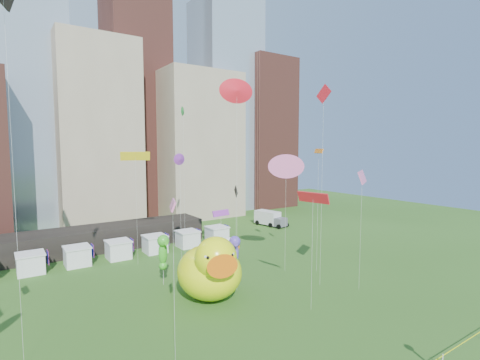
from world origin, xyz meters
TOP-DOWN VIEW (x-y plane):
  - skyline at (2.25, 61.06)m, footprint 101.00×23.00m
  - crane_right at (30.89, 64.00)m, footprint 23.00×1.00m
  - pavilion at (-4.00, 42.00)m, footprint 38.00×6.00m
  - vendor_tents at (1.02, 36.00)m, footprint 33.24×2.80m
  - big_duck at (4.66, 18.00)m, footprint 7.82×9.19m
  - small_duck at (11.25, 26.48)m, footprint 4.21×4.94m
  - seahorse_green at (2.33, 23.96)m, footprint 1.33×1.64m
  - seahorse_purple at (8.26, 19.27)m, footprint 1.57×1.74m
  - box_truck at (30.08, 40.46)m, footprint 3.49×6.58m
  - kite_0 at (15.98, 14.64)m, footprint 0.11×1.97m
  - kite_1 at (18.32, 11.48)m, footprint 3.78×2.65m
  - kite_7 at (4.94, 25.16)m, footprint 1.20×0.74m
  - kite_8 at (7.93, 18.40)m, footprint 2.43×0.62m
  - kite_9 at (-2.75, 9.73)m, footprint 1.01×1.98m
  - kite_10 at (16.06, 30.76)m, footprint 0.57×1.71m
  - kite_11 at (8.99, 32.66)m, footprint 0.86×1.04m
  - kite_12 at (2.28, 32.11)m, footprint 3.46×1.44m
  - kite_14 at (18.90, 17.91)m, footprint 0.81×1.72m
  - kite_15 at (5.63, 17.70)m, footprint 1.90×0.56m
  - kite_16 at (11.01, 11.03)m, footprint 1.01×3.11m
  - kite_17 at (15.91, 20.12)m, footprint 2.36×2.03m

SIDE VIEW (x-z plane):
  - vendor_tents at x=1.02m, z-range -0.09..2.31m
  - box_truck at x=30.08m, z-range 0.04..2.69m
  - pavilion at x=-4.00m, z-range 0.00..3.20m
  - small_duck at x=11.25m, z-range -0.14..3.36m
  - big_duck at x=4.66m, z-range -0.27..6.26m
  - seahorse_green at x=2.33m, z-range 1.15..6.58m
  - seahorse_purple at x=8.26m, z-range 1.25..6.69m
  - kite_10 at x=16.06m, z-range 3.55..12.79m
  - kite_15 at x=5.63m, z-range 3.95..12.57m
  - kite_16 at x=11.01m, z-range 4.81..15.44m
  - kite_9 at x=-2.75m, z-range 5.20..16.44m
  - kite_1 at x=18.32m, z-range 5.46..17.68m
  - kite_17 at x=15.91m, z-range 5.48..19.22m
  - kite_7 at x=4.94m, z-range 6.22..20.09m
  - kite_12 at x=2.28m, z-range 6.43..20.44m
  - kite_14 at x=18.90m, z-range 6.70..21.09m
  - kite_11 at x=8.99m, z-range 9.12..29.01m
  - kite_0 at x=15.98m, z-range 8.65..29.56m
  - kite_8 at x=7.93m, z-range 9.37..30.58m
  - skyline at x=2.25m, z-range -12.56..55.44m
  - crane_right at x=30.89m, z-range 8.90..84.90m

